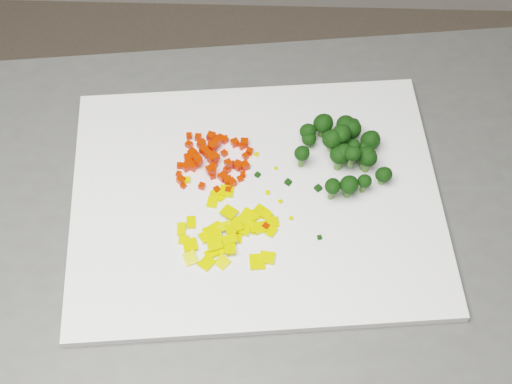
{
  "coord_description": "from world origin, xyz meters",
  "views": [
    {
      "loc": [
        -0.0,
        0.11,
        1.74
      ],
      "look_at": [
        -0.02,
        0.63,
        0.92
      ],
      "focal_mm": 50.0,
      "sensor_mm": 36.0,
      "label": 1
    }
  ],
  "objects_px": {
    "cutting_board": "(256,199)",
    "broccoli_pile": "(340,155)",
    "counter_block": "(283,341)",
    "carrot_pile": "(213,155)",
    "pepper_pile": "(229,230)"
  },
  "relations": [
    {
      "from": "cutting_board",
      "to": "broccoli_pile",
      "type": "height_order",
      "value": "broccoli_pile"
    },
    {
      "from": "broccoli_pile",
      "to": "pepper_pile",
      "type": "bearing_deg",
      "value": -143.09
    },
    {
      "from": "cutting_board",
      "to": "broccoli_pile",
      "type": "bearing_deg",
      "value": 24.08
    },
    {
      "from": "pepper_pile",
      "to": "carrot_pile",
      "type": "bearing_deg",
      "value": 103.77
    },
    {
      "from": "carrot_pile",
      "to": "cutting_board",
      "type": "bearing_deg",
      "value": -42.08
    },
    {
      "from": "broccoli_pile",
      "to": "counter_block",
      "type": "bearing_deg",
      "value": -127.55
    },
    {
      "from": "counter_block",
      "to": "broccoli_pile",
      "type": "bearing_deg",
      "value": 52.45
    },
    {
      "from": "cutting_board",
      "to": "broccoli_pile",
      "type": "relative_size",
      "value": 3.75
    },
    {
      "from": "carrot_pile",
      "to": "pepper_pile",
      "type": "height_order",
      "value": "carrot_pile"
    },
    {
      "from": "counter_block",
      "to": "cutting_board",
      "type": "height_order",
      "value": "cutting_board"
    },
    {
      "from": "counter_block",
      "to": "pepper_pile",
      "type": "bearing_deg",
      "value": -160.42
    },
    {
      "from": "counter_block",
      "to": "carrot_pile",
      "type": "relative_size",
      "value": 8.53
    },
    {
      "from": "counter_block",
      "to": "carrot_pile",
      "type": "bearing_deg",
      "value": 143.19
    },
    {
      "from": "counter_block",
      "to": "broccoli_pile",
      "type": "height_order",
      "value": "broccoli_pile"
    },
    {
      "from": "pepper_pile",
      "to": "broccoli_pile",
      "type": "distance_m",
      "value": 0.18
    }
  ]
}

